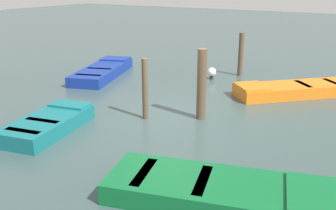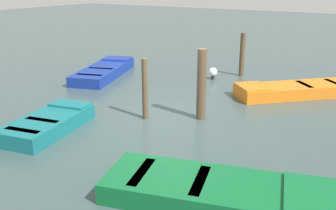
{
  "view_description": "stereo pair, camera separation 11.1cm",
  "coord_description": "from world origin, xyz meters",
  "px_view_note": "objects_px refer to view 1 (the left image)",
  "views": [
    {
      "loc": [
        9.15,
        5.52,
        3.9
      ],
      "look_at": [
        0.0,
        0.0,
        0.35
      ],
      "focal_mm": 40.77,
      "sensor_mm": 36.0,
      "label": 1
    },
    {
      "loc": [
        9.09,
        5.62,
        3.9
      ],
      "look_at": [
        0.0,
        0.0,
        0.35
      ],
      "focal_mm": 40.77,
      "sensor_mm": 36.0,
      "label": 2
    }
  ],
  "objects_px": {
    "rowboat_green": "(221,191)",
    "rowboat_teal": "(48,124)",
    "mooring_piling_mid_left": "(202,85)",
    "mooring_piling_near_right": "(145,89)",
    "rowboat_blue": "(103,71)",
    "rowboat_orange": "(294,89)",
    "mooring_piling_mid_right": "(241,54)",
    "marker_buoy": "(212,72)"
  },
  "relations": [
    {
      "from": "rowboat_green",
      "to": "rowboat_teal",
      "type": "bearing_deg",
      "value": 156.71
    },
    {
      "from": "mooring_piling_mid_left",
      "to": "mooring_piling_near_right",
      "type": "height_order",
      "value": "mooring_piling_mid_left"
    },
    {
      "from": "rowboat_blue",
      "to": "rowboat_green",
      "type": "height_order",
      "value": "same"
    },
    {
      "from": "mooring_piling_near_right",
      "to": "rowboat_green",
      "type": "bearing_deg",
      "value": 51.43
    },
    {
      "from": "rowboat_orange",
      "to": "mooring_piling_mid_left",
      "type": "bearing_deg",
      "value": 21.1
    },
    {
      "from": "mooring_piling_mid_left",
      "to": "rowboat_green",
      "type": "bearing_deg",
      "value": 31.24
    },
    {
      "from": "rowboat_green",
      "to": "mooring_piling_mid_right",
      "type": "bearing_deg",
      "value": 93.87
    },
    {
      "from": "rowboat_teal",
      "to": "mooring_piling_mid_left",
      "type": "bearing_deg",
      "value": -56.91
    },
    {
      "from": "mooring_piling_mid_left",
      "to": "mooring_piling_mid_right",
      "type": "xyz_separation_m",
      "value": [
        -5.57,
        -0.93,
        -0.13
      ]
    },
    {
      "from": "rowboat_teal",
      "to": "rowboat_blue",
      "type": "distance_m",
      "value": 6.16
    },
    {
      "from": "rowboat_green",
      "to": "marker_buoy",
      "type": "xyz_separation_m",
      "value": [
        -8.13,
        -3.96,
        0.07
      ]
    },
    {
      "from": "rowboat_blue",
      "to": "mooring_piling_mid_left",
      "type": "height_order",
      "value": "mooring_piling_mid_left"
    },
    {
      "from": "rowboat_orange",
      "to": "rowboat_blue",
      "type": "bearing_deg",
      "value": -34.63
    },
    {
      "from": "mooring_piling_mid_right",
      "to": "marker_buoy",
      "type": "xyz_separation_m",
      "value": [
        1.19,
        -0.75,
        -0.61
      ]
    },
    {
      "from": "mooring_piling_mid_left",
      "to": "marker_buoy",
      "type": "xyz_separation_m",
      "value": [
        -4.37,
        -1.68,
        -0.74
      ]
    },
    {
      "from": "rowboat_green",
      "to": "mooring_piling_near_right",
      "type": "xyz_separation_m",
      "value": [
        -2.92,
        -3.66,
        0.68
      ]
    },
    {
      "from": "mooring_piling_near_right",
      "to": "rowboat_blue",
      "type": "bearing_deg",
      "value": -126.93
    },
    {
      "from": "rowboat_teal",
      "to": "rowboat_orange",
      "type": "height_order",
      "value": "same"
    },
    {
      "from": "rowboat_orange",
      "to": "rowboat_green",
      "type": "relative_size",
      "value": 0.88
    },
    {
      "from": "rowboat_teal",
      "to": "marker_buoy",
      "type": "distance_m",
      "value": 7.49
    },
    {
      "from": "rowboat_blue",
      "to": "marker_buoy",
      "type": "bearing_deg",
      "value": -84.5
    },
    {
      "from": "rowboat_teal",
      "to": "mooring_piling_near_right",
      "type": "distance_m",
      "value": 2.81
    },
    {
      "from": "mooring_piling_mid_left",
      "to": "rowboat_teal",
      "type": "bearing_deg",
      "value": -45.48
    },
    {
      "from": "rowboat_green",
      "to": "mooring_piling_mid_right",
      "type": "distance_m",
      "value": 9.89
    },
    {
      "from": "rowboat_orange",
      "to": "mooring_piling_near_right",
      "type": "bearing_deg",
      "value": 11.76
    },
    {
      "from": "mooring_piling_mid_left",
      "to": "mooring_piling_near_right",
      "type": "bearing_deg",
      "value": -58.7
    },
    {
      "from": "mooring_piling_mid_left",
      "to": "rowboat_blue",
      "type": "bearing_deg",
      "value": -113.23
    },
    {
      "from": "rowboat_orange",
      "to": "mooring_piling_near_right",
      "type": "height_order",
      "value": "mooring_piling_near_right"
    },
    {
      "from": "rowboat_orange",
      "to": "marker_buoy",
      "type": "xyz_separation_m",
      "value": [
        -0.59,
        -3.42,
        0.07
      ]
    },
    {
      "from": "rowboat_blue",
      "to": "rowboat_green",
      "type": "xyz_separation_m",
      "value": [
        6.27,
        8.11,
        -0.0
      ]
    },
    {
      "from": "rowboat_green",
      "to": "mooring_piling_mid_left",
      "type": "xyz_separation_m",
      "value": [
        -3.76,
        -2.28,
        0.81
      ]
    },
    {
      "from": "rowboat_orange",
      "to": "mooring_piling_near_right",
      "type": "distance_m",
      "value": 5.62
    },
    {
      "from": "rowboat_blue",
      "to": "mooring_piling_near_right",
      "type": "distance_m",
      "value": 5.6
    },
    {
      "from": "mooring_piling_mid_left",
      "to": "marker_buoy",
      "type": "distance_m",
      "value": 4.74
    },
    {
      "from": "rowboat_green",
      "to": "mooring_piling_mid_right",
      "type": "xyz_separation_m",
      "value": [
        -9.33,
        -3.21,
        0.68
      ]
    },
    {
      "from": "rowboat_orange",
      "to": "mooring_piling_near_right",
      "type": "xyz_separation_m",
      "value": [
        4.62,
        -3.12,
        0.68
      ]
    },
    {
      "from": "mooring_piling_near_right",
      "to": "mooring_piling_mid_right",
      "type": "height_order",
      "value": "mooring_piling_mid_right"
    },
    {
      "from": "mooring_piling_near_right",
      "to": "marker_buoy",
      "type": "distance_m",
      "value": 5.26
    },
    {
      "from": "marker_buoy",
      "to": "mooring_piling_mid_left",
      "type": "bearing_deg",
      "value": 21.06
    },
    {
      "from": "mooring_piling_near_right",
      "to": "marker_buoy",
      "type": "height_order",
      "value": "mooring_piling_near_right"
    },
    {
      "from": "rowboat_orange",
      "to": "mooring_piling_mid_left",
      "type": "xyz_separation_m",
      "value": [
        3.78,
        -1.74,
        0.81
      ]
    },
    {
      "from": "rowboat_blue",
      "to": "mooring_piling_mid_right",
      "type": "bearing_deg",
      "value": -76.74
    }
  ]
}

